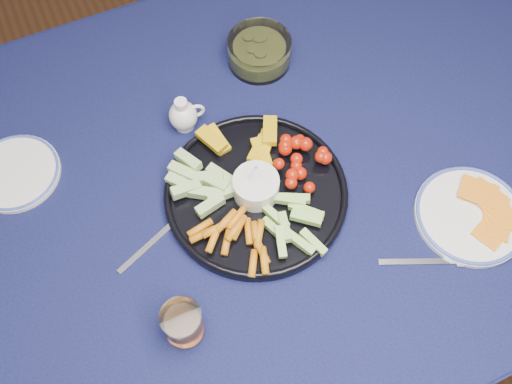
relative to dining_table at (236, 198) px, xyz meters
name	(u,v)px	position (x,y,z in m)	size (l,w,h in m)	color
dining_table	(236,198)	(0.00, 0.00, 0.00)	(1.67, 1.07, 0.75)	#4D3419
crudite_platter	(255,191)	(0.02, -0.05, 0.11)	(0.35, 0.35, 0.11)	black
creamer_pitcher	(184,115)	(-0.04, 0.16, 0.12)	(0.07, 0.06, 0.08)	white
pickle_bowl	(259,52)	(0.17, 0.25, 0.12)	(0.14, 0.14, 0.06)	silver
cheese_plate	(471,214)	(0.37, -0.26, 0.10)	(0.21, 0.21, 0.02)	white
juice_tumbler	(183,324)	(-0.20, -0.24, 0.12)	(0.07, 0.07, 0.08)	silver
fork_left	(162,233)	(-0.17, -0.05, 0.09)	(0.17, 0.08, 0.00)	silver
fork_right	(436,262)	(0.26, -0.31, 0.09)	(0.17, 0.09, 0.00)	silver
side_plate_extra	(15,173)	(-0.39, 0.19, 0.10)	(0.17, 0.17, 0.01)	white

